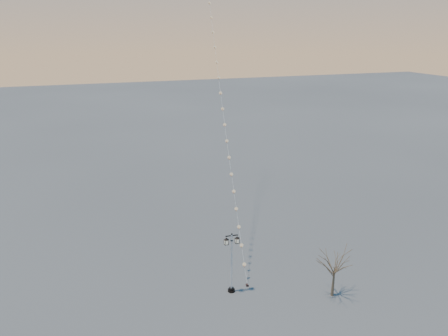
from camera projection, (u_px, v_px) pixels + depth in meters
name	position (u px, v px, depth m)	size (l,w,h in m)	color
ground	(260.00, 299.00, 32.52)	(300.00, 300.00, 0.00)	#4D4D4E
street_lamp	(232.00, 260.00, 32.62)	(1.34, 0.59, 5.29)	black
bare_tree	(335.00, 265.00, 32.18)	(2.39, 2.39, 3.97)	brown
kite_train	(217.00, 46.00, 42.08)	(4.97, 29.94, 37.66)	black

